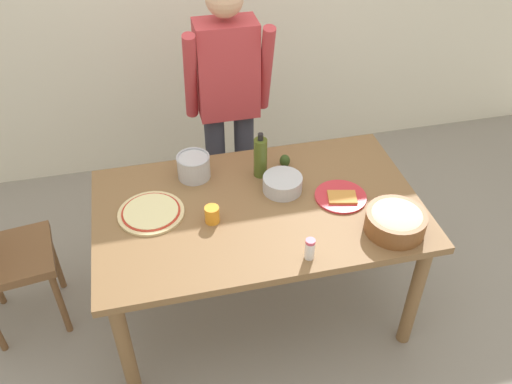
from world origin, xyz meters
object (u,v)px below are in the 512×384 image
Objects in this scene: pizza_raw_on_board at (151,212)px; popcorn_bowl at (396,220)px; dining_table at (258,220)px; steel_pot at (194,166)px; cup_orange at (212,215)px; salt_shaker at (310,249)px; olive_oil_bottle at (260,157)px; plate_with_slice at (341,197)px; person_cook at (228,99)px; avocado at (285,161)px; mixing_bowl_steel at (282,184)px.

pizza_raw_on_board is 1.15× the size of popcorn_bowl.
steel_pot reaches higher than dining_table.
salt_shaker reaches higher than cup_orange.
dining_table is at bearing -6.85° from pizza_raw_on_board.
olive_oil_bottle is (0.07, 0.25, 0.20)m from dining_table.
plate_with_slice is 0.66m from cup_orange.
person_cook is 9.34× the size of steel_pot.
plate_with_slice is 0.38m from avocado.
olive_oil_bottle is (-0.08, 0.15, 0.07)m from mixing_bowl_steel.
popcorn_bowl reaches higher than salt_shaker.
cup_orange is (-0.31, -0.30, -0.07)m from olive_oil_bottle.
cup_orange is at bearing 162.84° from popcorn_bowl.
popcorn_bowl is at bearing -18.72° from pizza_raw_on_board.
dining_table is 0.22m from mixing_bowl_steel.
mixing_bowl_steel is at bearing -77.32° from person_cook.
cup_orange is 0.57m from avocado.
plate_with_slice is 0.32m from popcorn_bowl.
salt_shaker is at bearing -83.67° from olive_oil_bottle.
popcorn_bowl reaches higher than plate_with_slice.
salt_shaker is (0.14, -0.39, 0.14)m from dining_table.
pizza_raw_on_board is 1.85× the size of steel_pot.
mixing_bowl_steel is at bearing 2.88° from pizza_raw_on_board.
olive_oil_bottle reaches higher than dining_table.
olive_oil_bottle reaches higher than mixing_bowl_steel.
plate_with_slice is 0.45m from salt_shaker.
plate_with_slice is (0.42, -0.79, -0.17)m from person_cook.
olive_oil_bottle is (0.07, -0.51, -0.07)m from person_cook.
plate_with_slice is at bearing -5.77° from pizza_raw_on_board.
olive_oil_bottle is at bearing 132.52° from popcorn_bowl.
cup_orange reaches higher than plate_with_slice.
olive_oil_bottle is 3.66× the size of avocado.
popcorn_bowl is at bearing -17.16° from cup_orange.
cup_orange is 0.80× the size of salt_shaker.
popcorn_bowl is 0.85m from cup_orange.
dining_table is at bearing -147.12° from mixing_bowl_steel.
olive_oil_bottle is 3.01× the size of cup_orange.
person_cook reaches higher than pizza_raw_on_board.
person_cook is 6.23× the size of plate_with_slice.
dining_table is 0.67m from popcorn_bowl.
plate_with_slice is 1.30× the size of mixing_bowl_steel.
pizza_raw_on_board is 0.77m from avocado.
popcorn_bowl is 0.75m from olive_oil_bottle.
olive_oil_bottle is at bearing 96.33° from salt_shaker.
mixing_bowl_steel is (0.15, 0.10, 0.13)m from dining_table.
dining_table is 0.33m from olive_oil_bottle.
dining_table is 22.86× the size of avocado.
popcorn_bowl is at bearing -59.80° from plate_with_slice.
olive_oil_bottle is at bearing 74.34° from dining_table.
popcorn_bowl is at bearing 10.25° from salt_shaker.
dining_table is at bearing 13.55° from cup_orange.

